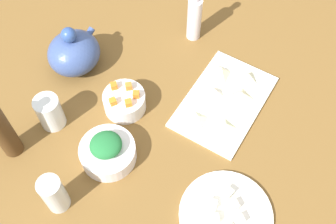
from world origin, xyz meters
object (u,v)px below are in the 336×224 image
cutting_board (224,102)px  teapot (74,52)px  drinking_glass_0 (50,112)px  plate_tofu (226,215)px  bowl_greens (108,153)px  drinking_glass_1 (54,194)px  bottle_0 (194,17)px  bowl_carrots (125,102)px  bottle_1 (2,131)px

cutting_board → teapot: size_ratio=1.80×
drinking_glass_0 → teapot: bearing=22.3°
plate_tofu → bowl_greens: 34.41cm
drinking_glass_1 → bottle_0: bearing=1.9°
bowl_greens → bowl_carrots: size_ratio=1.24×
bowl_greens → bottle_1: bottle_1 is taller
plate_tofu → bottle_0: bottle_0 is taller
drinking_glass_0 → bottle_1: bearing=165.8°
cutting_board → drinking_glass_0: 49.48cm
bottle_0 → drinking_glass_0: 52.28cm
bottle_1 → drinking_glass_0: bearing=-14.2°
teapot → drinking_glass_1: teapot is taller
plate_tofu → drinking_glass_1: (-20.77, 36.57, 5.54)cm
bottle_0 → bottle_1: size_ratio=0.89×
bottle_0 → bottle_1: bearing=163.6°
plate_tofu → drinking_glass_1: bearing=119.6°
bowl_carrots → bottle_0: size_ratio=0.59×
plate_tofu → bottle_1: 60.18cm
bowl_greens → drinking_glass_0: drinking_glass_0 is taller
cutting_board → bowl_greens: size_ratio=2.13×
bottle_0 → drinking_glass_0: bottle_0 is taller
plate_tofu → teapot: (15.60, 61.93, 5.62)cm
drinking_glass_1 → drinking_glass_0: bearing=45.7°
bottle_0 → bowl_greens: bearing=-174.7°
plate_tofu → bowl_greens: bowl_greens is taller
bowl_carrots → teapot: (3.95, 21.64, 3.35)cm
bowl_greens → drinking_glass_1: size_ratio=1.22×
cutting_board → plate_tofu: bearing=-149.2°
cutting_board → bowl_greens: 36.89cm
bowl_carrots → bowl_greens: bearing=-158.2°
cutting_board → bottle_1: bottle_1 is taller
bowl_greens → bowl_carrots: (15.28, 6.12, 0.32)cm
bottle_0 → bottle_1: 65.08cm
bowl_greens → plate_tofu: bearing=-83.9°
drinking_glass_1 → plate_tofu: bearing=-60.4°
cutting_board → teapot: (-13.56, 44.57, 5.72)cm
teapot → bottle_1: 32.43cm
bowl_greens → cutting_board: bearing=-27.1°
bowl_greens → teapot: 33.97cm
bowl_carrots → bottle_0: bearing=-2.4°
cutting_board → bowl_carrots: (-17.50, 22.93, 2.37)cm
teapot → cutting_board: bearing=-73.1°
bottle_0 → drinking_glass_0: size_ratio=1.95×
plate_tofu → bottle_1: bottle_1 is taller
drinking_glass_0 → drinking_glass_1: (-17.01, -17.43, 0.90)cm
bottle_1 → drinking_glass_1: (-4.53, -20.59, -3.97)cm
bowl_carrots → bottle_1: bottle_1 is taller
plate_tofu → cutting_board: bearing=30.8°
bowl_carrots → drinking_glass_1: size_ratio=0.98×
bowl_carrots → drinking_glass_0: (-15.42, 13.71, 2.37)cm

